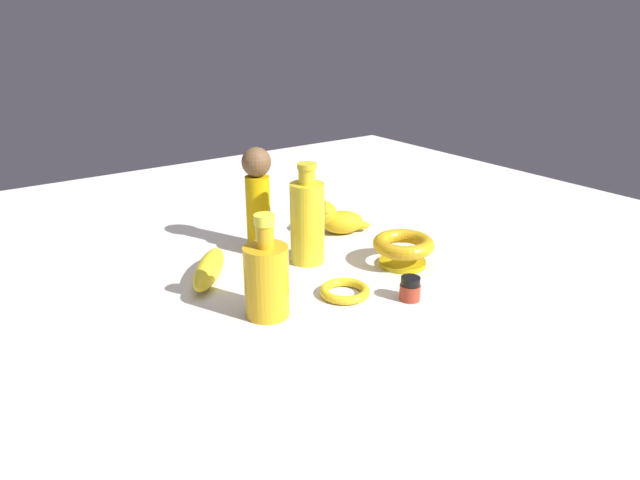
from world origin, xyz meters
TOP-DOWN VIEW (x-y plane):
  - ground at (0.00, 0.00)m, footprint 2.00×2.00m
  - person_figure_adult at (0.04, -0.17)m, footprint 0.06×0.06m
  - bottle_short at (0.19, 0.11)m, footprint 0.08×0.08m
  - bowl at (-0.15, 0.09)m, footprint 0.13×0.13m
  - bangle at (0.03, 0.13)m, footprint 0.09×0.09m
  - cat_figurine at (-0.15, -0.14)m, footprint 0.13×0.11m
  - banana at (0.21, -0.08)m, footprint 0.15×0.17m
  - bottle_tall at (-0.00, -0.04)m, footprint 0.07×0.07m
  - nail_polish_jar at (-0.05, 0.21)m, footprint 0.04×0.04m

SIDE VIEW (x-z plane):
  - ground at x=0.00m, z-range 0.00..0.00m
  - bangle at x=0.03m, z-range 0.00..0.02m
  - nail_polish_jar at x=-0.05m, z-range 0.00..0.04m
  - banana at x=0.21m, z-range 0.00..0.05m
  - cat_figurine at x=-0.15m, z-range -0.01..0.08m
  - bowl at x=-0.15m, z-range 0.01..0.07m
  - bottle_short at x=0.19m, z-range -0.02..0.16m
  - bottle_tall at x=0.00m, z-range -0.01..0.20m
  - person_figure_adult at x=0.04m, z-range 0.01..0.23m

